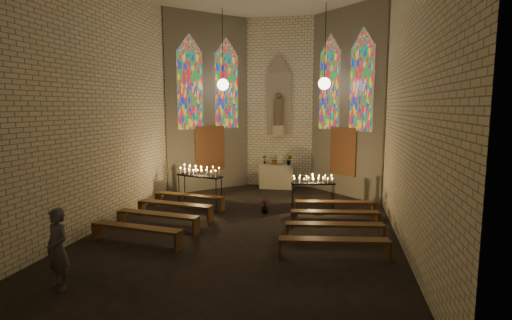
# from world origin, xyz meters

# --- Properties ---
(floor) EXTENTS (12.00, 12.00, 0.00)m
(floor) POSITION_xyz_m (0.00, 0.00, 0.00)
(floor) COLOR black
(floor) RESTS_ON ground
(room) EXTENTS (8.22, 12.43, 7.00)m
(room) POSITION_xyz_m (-0.00, 3.37, 3.72)
(room) COLOR #EAE4C3
(room) RESTS_ON ground
(altar) EXTENTS (1.40, 0.60, 1.00)m
(altar) POSITION_xyz_m (0.00, 5.45, 0.50)
(altar) COLOR #BBB398
(altar) RESTS_ON ground
(flower_vase_left) EXTENTS (0.22, 0.18, 0.36)m
(flower_vase_left) POSITION_xyz_m (-0.55, 5.54, 1.18)
(flower_vase_left) COLOR #4C723F
(flower_vase_left) RESTS_ON altar
(flower_vase_center) EXTENTS (0.48, 0.44, 0.43)m
(flower_vase_center) POSITION_xyz_m (-0.08, 5.36, 1.22)
(flower_vase_center) COLOR #4C723F
(flower_vase_center) RESTS_ON altar
(flower_vase_right) EXTENTS (0.25, 0.21, 0.41)m
(flower_vase_right) POSITION_xyz_m (0.50, 5.40, 1.20)
(flower_vase_right) COLOR #4C723F
(flower_vase_right) RESTS_ON altar
(aisle_flower_pot) EXTENTS (0.28, 0.28, 0.46)m
(aisle_flower_pot) POSITION_xyz_m (0.20, 1.49, 0.23)
(aisle_flower_pot) COLOR #4C723F
(aisle_flower_pot) RESTS_ON ground
(votive_stand_left) EXTENTS (1.76, 0.91, 1.26)m
(votive_stand_left) POSITION_xyz_m (-2.26, 2.30, 1.08)
(votive_stand_left) COLOR black
(votive_stand_left) RESTS_ON ground
(votive_stand_right) EXTENTS (1.49, 0.66, 1.06)m
(votive_stand_right) POSITION_xyz_m (1.65, 2.47, 0.91)
(votive_stand_right) COLOR black
(votive_stand_right) RESTS_ON ground
(pew_left_0) EXTENTS (2.48, 0.70, 0.47)m
(pew_left_0) POSITION_xyz_m (-2.39, 1.59, 0.38)
(pew_left_0) COLOR #503216
(pew_left_0) RESTS_ON ground
(pew_right_0) EXTENTS (2.48, 0.70, 0.47)m
(pew_right_0) POSITION_xyz_m (2.39, 1.59, 0.38)
(pew_right_0) COLOR #503216
(pew_right_0) RESTS_ON ground
(pew_left_1) EXTENTS (2.48, 0.70, 0.47)m
(pew_left_1) POSITION_xyz_m (-2.39, 0.39, 0.38)
(pew_left_1) COLOR #503216
(pew_left_1) RESTS_ON ground
(pew_right_1) EXTENTS (2.48, 0.70, 0.47)m
(pew_right_1) POSITION_xyz_m (2.39, 0.39, 0.38)
(pew_right_1) COLOR #503216
(pew_right_1) RESTS_ON ground
(pew_left_2) EXTENTS (2.48, 0.70, 0.47)m
(pew_left_2) POSITION_xyz_m (-2.39, -0.81, 0.38)
(pew_left_2) COLOR #503216
(pew_left_2) RESTS_ON ground
(pew_right_2) EXTENTS (2.48, 0.70, 0.47)m
(pew_right_2) POSITION_xyz_m (2.39, -0.81, 0.38)
(pew_right_2) COLOR #503216
(pew_right_2) RESTS_ON ground
(pew_left_3) EXTENTS (2.48, 0.70, 0.47)m
(pew_left_3) POSITION_xyz_m (-2.39, -2.01, 0.38)
(pew_left_3) COLOR #503216
(pew_left_3) RESTS_ON ground
(pew_right_3) EXTENTS (2.48, 0.70, 0.47)m
(pew_right_3) POSITION_xyz_m (2.39, -2.01, 0.38)
(pew_right_3) COLOR #503216
(pew_right_3) RESTS_ON ground
(visitor) EXTENTS (0.66, 0.56, 1.54)m
(visitor) POSITION_xyz_m (-2.62, -4.50, 0.77)
(visitor) COLOR #474650
(visitor) RESTS_ON ground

